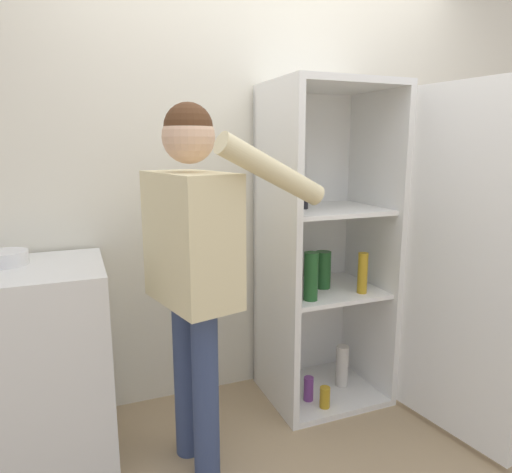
{
  "coord_description": "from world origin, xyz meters",
  "views": [
    {
      "loc": [
        -1.04,
        -1.54,
        1.47
      ],
      "look_at": [
        -0.17,
        0.65,
        0.99
      ],
      "focal_mm": 32.0,
      "sensor_mm": 36.0,
      "label": 1
    }
  ],
  "objects": [
    {
      "name": "wall_back",
      "position": [
        0.0,
        0.98,
        1.27
      ],
      "size": [
        7.0,
        0.06,
        2.55
      ],
      "color": "silver",
      "rests_on": "ground_plane"
    },
    {
      "name": "refrigerator",
      "position": [
        0.35,
        0.55,
        0.89
      ],
      "size": [
        0.79,
        1.21,
        1.79
      ],
      "color": "white",
      "rests_on": "ground_plane"
    },
    {
      "name": "bowl",
      "position": [
        -1.35,
        0.72,
        0.97
      ],
      "size": [
        0.19,
        0.19,
        0.06
      ],
      "color": "white",
      "rests_on": "counter"
    },
    {
      "name": "counter",
      "position": [
        -1.28,
        0.63,
        0.47
      ],
      "size": [
        0.68,
        0.59,
        0.94
      ],
      "color": "white",
      "rests_on": "ground_plane"
    },
    {
      "name": "person",
      "position": [
        -0.58,
        0.33,
        1.03
      ],
      "size": [
        0.73,
        0.59,
        1.64
      ],
      "color": "#384770",
      "rests_on": "ground_plane"
    }
  ]
}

